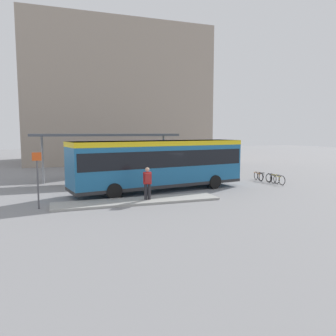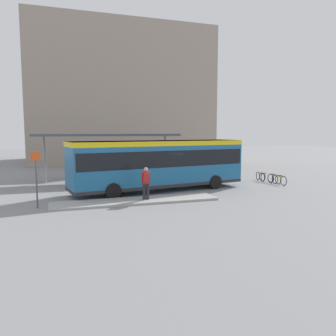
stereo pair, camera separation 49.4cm
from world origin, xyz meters
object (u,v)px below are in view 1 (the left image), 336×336
bicycle_yellow (277,179)px  bicycle_orange (258,176)px  bicycle_black (273,178)px  potted_planter_near_shelter (106,176)px  pedestrian_waiting (148,181)px  city_bus (160,162)px  bicycle_white (265,177)px  platform_sign (38,178)px

bicycle_yellow → bicycle_orange: (-0.21, 2.07, -0.02)m
bicycle_yellow → bicycle_black: bearing=-9.0°
potted_planter_near_shelter → pedestrian_waiting: bearing=-77.1°
city_bus → bicycle_black: bearing=-8.0°
pedestrian_waiting → bicycle_yellow: pedestrian_waiting is taller
bicycle_white → bicycle_orange: 0.70m
pedestrian_waiting → city_bus: bearing=-21.7°
bicycle_black → bicycle_orange: size_ratio=1.04×
city_bus → pedestrian_waiting: (-1.68, -3.11, -0.76)m
city_bus → bicycle_orange: 9.04m
bicycle_yellow → platform_sign: platform_sign is taller
city_bus → bicycle_black: size_ratio=7.46×
bicycle_white → platform_sign: bearing=-83.7°
bicycle_black → potted_planter_near_shelter: (-12.07, 2.49, 0.35)m
city_bus → potted_planter_near_shelter: bearing=126.2°
potted_planter_near_shelter → platform_sign: bearing=-125.6°
city_bus → platform_sign: 7.80m
pedestrian_waiting → bicycle_yellow: 11.02m
city_bus → bicycle_black: 9.16m
bicycle_white → potted_planter_near_shelter: (-11.87, 1.80, 0.35)m
pedestrian_waiting → bicycle_yellow: size_ratio=1.08×
bicycle_yellow → pedestrian_waiting: bearing=102.8°
city_bus → bicycle_yellow: (8.94, -0.29, -1.53)m
bicycle_orange → bicycle_black: bearing=-159.6°
bicycle_yellow → bicycle_black: 0.69m
platform_sign → bicycle_orange: bearing=16.5°
bicycle_black → bicycle_orange: 1.41m
pedestrian_waiting → bicycle_black: bearing=-65.2°
bicycle_white → platform_sign: size_ratio=0.56×
potted_planter_near_shelter → bicycle_yellow: bearing=-14.8°
bicycle_orange → bicycle_white: bearing=-164.4°
bicycle_black → bicycle_yellow: bearing=-9.1°
city_bus → bicycle_yellow: bearing=-12.4°
city_bus → bicycle_white: 9.01m
bicycle_yellow → bicycle_black: (0.08, 0.69, -0.01)m
bicycle_white → potted_planter_near_shelter: 12.01m
platform_sign → bicycle_white: bearing=14.1°
bicycle_orange → platform_sign: (-15.95, -4.72, 1.23)m
potted_planter_near_shelter → city_bus: bearing=-43.3°
pedestrian_waiting → bicycle_yellow: bearing=-68.4°
pedestrian_waiting → bicycle_orange: 11.53m
platform_sign → potted_planter_near_shelter: bearing=54.4°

